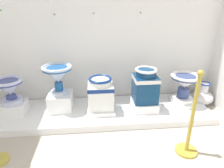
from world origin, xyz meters
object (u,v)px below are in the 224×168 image
at_px(info_placard_fourth, 143,16).
at_px(plinth_block_leftmost, 61,101).
at_px(antique_toilet_slender_white, 101,92).
at_px(info_placard_second, 58,18).
at_px(info_placard_third, 96,17).
at_px(decorative_vase_companion, 202,96).
at_px(stanchion_post_near_right, 190,129).
at_px(plinth_block_squat_floral, 182,102).
at_px(plinth_block_rightmost, 144,104).
at_px(antique_toilet_central_ornate, 9,88).
at_px(info_placard_first, 5,14).
at_px(plinth_block_central_ornate, 14,108).
at_px(antique_toilet_leftmost, 58,75).
at_px(antique_toilet_squat_floral, 185,83).
at_px(plinth_block_slender_white, 101,109).
at_px(antique_toilet_rightmost, 145,85).

bearing_deg(info_placard_fourth, plinth_block_leftmost, -163.91).
xyz_separation_m(antique_toilet_slender_white, info_placard_second, (-0.54, 0.45, 0.93)).
distance_m(info_placard_third, decorative_vase_companion, 2.02).
height_order(decorative_vase_companion, stanchion_post_near_right, stanchion_post_near_right).
bearing_deg(plinth_block_squat_floral, plinth_block_rightmost, -171.58).
relative_size(antique_toilet_central_ornate, plinth_block_leftmost, 1.11).
height_order(info_placard_first, stanchion_post_near_right, info_placard_first).
distance_m(info_placard_second, decorative_vase_companion, 2.45).
bearing_deg(info_placard_fourth, antique_toilet_slender_white, -144.57).
relative_size(plinth_block_central_ornate, antique_toilet_leftmost, 0.81).
relative_size(plinth_block_squat_floral, antique_toilet_squat_floral, 0.90).
height_order(antique_toilet_central_ornate, plinth_block_slender_white, antique_toilet_central_ornate).
distance_m(antique_toilet_leftmost, info_placard_third, 0.96).
relative_size(antique_toilet_rightmost, plinth_block_squat_floral, 1.25).
relative_size(antique_toilet_slender_white, plinth_block_rightmost, 1.19).
height_order(antique_toilet_squat_floral, info_placard_third, info_placard_third).
xyz_separation_m(antique_toilet_slender_white, info_placard_fourth, (0.64, 0.45, 0.95)).
xyz_separation_m(antique_toilet_squat_floral, info_placard_first, (-2.45, 0.35, 0.95)).
bearing_deg(info_placard_third, plinth_block_central_ornate, -160.92).
distance_m(antique_toilet_leftmost, plinth_block_squat_floral, 1.86).
xyz_separation_m(plinth_block_slender_white, info_placard_third, (-0.02, 0.45, 1.20)).
height_order(info_placard_fourth, stanchion_post_near_right, info_placard_fourth).
relative_size(antique_toilet_slender_white, decorative_vase_companion, 1.16).
height_order(antique_toilet_central_ornate, decorative_vase_companion, antique_toilet_central_ornate).
distance_m(antique_toilet_central_ornate, plinth_block_squat_floral, 2.44).
relative_size(antique_toilet_slender_white, info_placard_second, 3.07).
distance_m(info_placard_second, info_placard_third, 0.52).
relative_size(plinth_block_slender_white, info_placard_third, 2.51).
relative_size(info_placard_second, decorative_vase_companion, 0.38).
distance_m(info_placard_fourth, decorative_vase_companion, 1.54).
xyz_separation_m(antique_toilet_central_ornate, info_placard_second, (0.65, 0.40, 0.84)).
distance_m(plinth_block_leftmost, info_placard_fourth, 1.68).
relative_size(info_placard_second, info_placard_third, 0.95).
distance_m(plinth_block_central_ornate, plinth_block_rightmost, 1.80).
relative_size(plinth_block_central_ornate, stanchion_post_near_right, 0.35).
relative_size(antique_toilet_leftmost, info_placard_first, 2.69).
distance_m(plinth_block_slender_white, plinth_block_rightmost, 0.62).
distance_m(antique_toilet_central_ornate, info_placard_third, 1.50).
height_order(plinth_block_central_ornate, antique_toilet_central_ornate, antique_toilet_central_ornate).
height_order(plinth_block_slender_white, info_placard_fourth, info_placard_fourth).
bearing_deg(antique_toilet_slender_white, info_placard_first, 159.60).
xyz_separation_m(plinth_block_leftmost, antique_toilet_squat_floral, (1.79, -0.01, 0.21)).
relative_size(plinth_block_squat_floral, info_placard_first, 2.51).
xyz_separation_m(plinth_block_central_ornate, antique_toilet_squat_floral, (2.42, 0.05, 0.25)).
xyz_separation_m(antique_toilet_rightmost, info_placard_fourth, (0.02, 0.44, 0.87)).
relative_size(plinth_block_squat_floral, info_placard_second, 2.68).
xyz_separation_m(antique_toilet_leftmost, antique_toilet_squat_floral, (1.79, -0.01, -0.19)).
height_order(plinth_block_leftmost, decorative_vase_companion, decorative_vase_companion).
bearing_deg(antique_toilet_leftmost, plinth_block_leftmost, 0.00).
relative_size(plinth_block_rightmost, antique_toilet_rightmost, 0.77).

